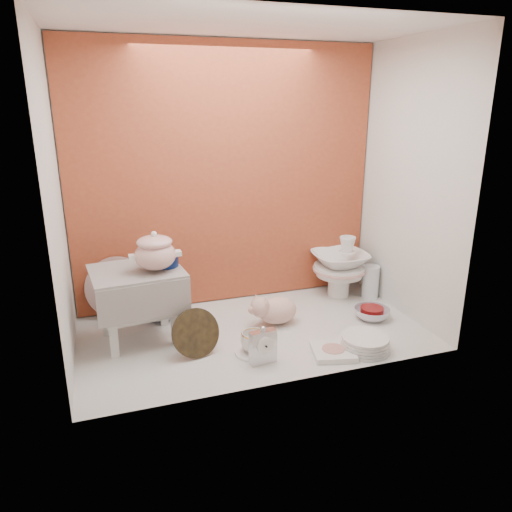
{
  "coord_description": "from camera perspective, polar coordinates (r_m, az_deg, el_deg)",
  "views": [
    {
      "loc": [
        -0.73,
        -2.22,
        1.19
      ],
      "look_at": [
        0.02,
        0.02,
        0.42
      ],
      "focal_mm": 34.1,
      "sensor_mm": 36.0,
      "label": 1
    }
  ],
  "objects": [
    {
      "name": "ground",
      "position": [
        2.62,
        -0.28,
        -8.94
      ],
      "size": [
        1.8,
        1.8,
        0.0
      ],
      "primitive_type": "plane",
      "color": "silver",
      "rests_on": "ground"
    },
    {
      "name": "cobalt_bowl",
      "position": [
        2.49,
        -10.62,
        -0.6
      ],
      "size": [
        0.15,
        0.15,
        0.05
      ],
      "primitive_type": "cylinder",
      "rotation": [
        0.0,
        0.0,
        -0.07
      ],
      "color": "#0B1C53",
      "rests_on": "step_stool"
    },
    {
      "name": "gold_rim_teacup",
      "position": [
        2.39,
        -0.27,
        -10.0
      ],
      "size": [
        0.16,
        0.16,
        0.1
      ],
      "primitive_type": "imported",
      "rotation": [
        0.0,
        0.0,
        -0.36
      ],
      "color": "white",
      "rests_on": "teacup_saucer"
    },
    {
      "name": "teacup_saucer",
      "position": [
        2.42,
        -0.27,
        -11.19
      ],
      "size": [
        0.19,
        0.19,
        0.01
      ],
      "primitive_type": "cylinder",
      "rotation": [
        0.0,
        0.0,
        0.05
      ],
      "color": "white",
      "rests_on": "ground"
    },
    {
      "name": "lattice_dish",
      "position": [
        2.44,
        9.03,
        -11.0
      ],
      "size": [
        0.24,
        0.24,
        0.03
      ],
      "primitive_type": "cube",
      "rotation": [
        0.0,
        0.0,
        -0.24
      ],
      "color": "white",
      "rests_on": "ground"
    },
    {
      "name": "plush_pig",
      "position": [
        2.68,
        2.51,
        -6.33
      ],
      "size": [
        0.32,
        0.26,
        0.17
      ],
      "primitive_type": "ellipsoid",
      "rotation": [
        0.0,
        0.0,
        -0.29
      ],
      "color": "#D3A394",
      "rests_on": "ground"
    },
    {
      "name": "soup_tureen",
      "position": [
        2.41,
        -11.77,
        0.57
      ],
      "size": [
        0.31,
        0.31,
        0.2
      ],
      "primitive_type": null,
      "rotation": [
        0.0,
        0.0,
        -0.37
      ],
      "color": "white",
      "rests_on": "step_stool"
    },
    {
      "name": "niche_shell",
      "position": [
        2.52,
        -1.62,
        12.12
      ],
      "size": [
        1.86,
        1.03,
        1.53
      ],
      "color": "#A84A2A",
      "rests_on": "ground"
    },
    {
      "name": "dinner_plate_stack",
      "position": [
        2.5,
        12.66,
        -9.91
      ],
      "size": [
        0.33,
        0.33,
        0.07
      ],
      "primitive_type": "cylinder",
      "rotation": [
        0.0,
        0.0,
        0.43
      ],
      "color": "white",
      "rests_on": "ground"
    },
    {
      "name": "crystal_bowl",
      "position": [
        2.84,
        13.42,
        -6.58
      ],
      "size": [
        0.2,
        0.2,
        0.06
      ],
      "primitive_type": "imported",
      "rotation": [
        0.0,
        0.0,
        0.02
      ],
      "color": "silver",
      "rests_on": "ground"
    },
    {
      "name": "mantel_clock",
      "position": [
        2.3,
        0.82,
        -10.4
      ],
      "size": [
        0.13,
        0.06,
        0.19
      ],
      "primitive_type": "cube",
      "rotation": [
        0.0,
        0.0,
        0.11
      ],
      "color": "silver",
      "rests_on": "ground"
    },
    {
      "name": "lacquer_tray",
      "position": [
        2.38,
        -7.07,
        -8.97
      ],
      "size": [
        0.26,
        0.15,
        0.23
      ],
      "primitive_type": null,
      "rotation": [
        0.0,
        0.0,
        0.23
      ],
      "color": "black",
      "rests_on": "ground"
    },
    {
      "name": "blue_white_vase",
      "position": [
        2.79,
        -11.1,
        -4.98
      ],
      "size": [
        0.28,
        0.28,
        0.23
      ],
      "primitive_type": "imported",
      "rotation": [
        0.0,
        0.0,
        -0.28
      ],
      "color": "silver",
      "rests_on": "ground"
    },
    {
      "name": "floral_platter",
      "position": [
        2.84,
        -15.91,
        -3.59
      ],
      "size": [
        0.36,
        0.09,
        0.36
      ],
      "primitive_type": null,
      "rotation": [
        0.0,
        0.0,
        -0.1
      ],
      "color": "silver",
      "rests_on": "ground"
    },
    {
      "name": "clear_glass_vase",
      "position": [
        3.1,
        13.27,
        -2.98
      ],
      "size": [
        0.12,
        0.12,
        0.21
      ],
      "primitive_type": "cylinder",
      "rotation": [
        0.0,
        0.0,
        -0.19
      ],
      "color": "silver",
      "rests_on": "ground"
    },
    {
      "name": "porcelain_tower",
      "position": [
        3.07,
        9.77,
        -1.22
      ],
      "size": [
        0.45,
        0.45,
        0.38
      ],
      "primitive_type": null,
      "rotation": [
        0.0,
        0.0,
        -0.44
      ],
      "color": "white",
      "rests_on": "ground"
    },
    {
      "name": "step_stool",
      "position": [
        2.54,
        -13.58,
        -5.63
      ],
      "size": [
        0.47,
        0.42,
        0.38
      ],
      "primitive_type": null,
      "rotation": [
        0.0,
        0.0,
        0.1
      ],
      "color": "silver",
      "rests_on": "ground"
    }
  ]
}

